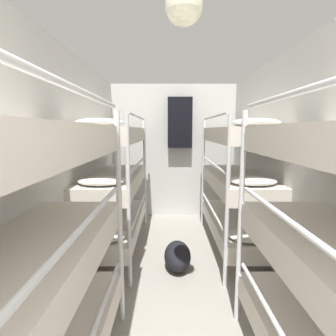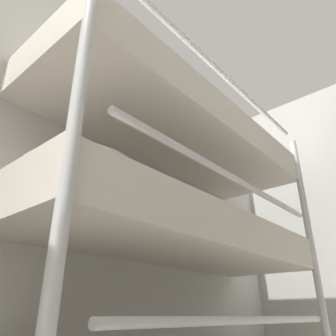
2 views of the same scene
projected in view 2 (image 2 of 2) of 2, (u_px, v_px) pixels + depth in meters
name	position (u px, v px, depth m)	size (l,w,h in m)	color
bunk_stack_left_far	(182.00, 234.00, 1.67)	(0.66, 1.90, 1.83)	silver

